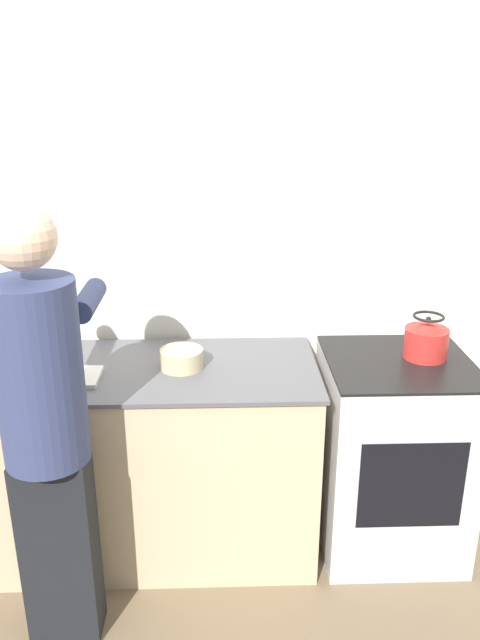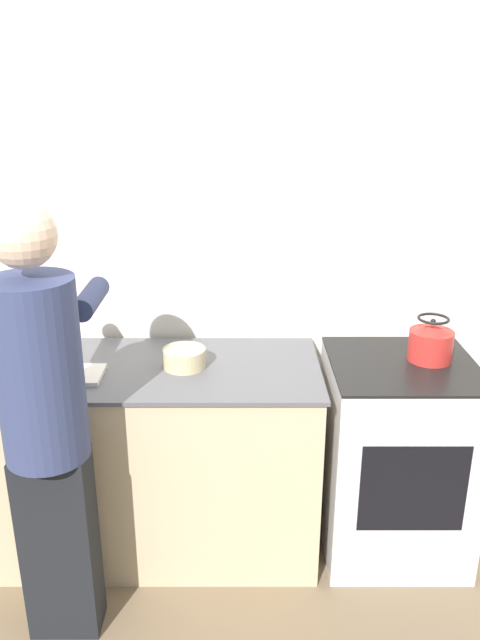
# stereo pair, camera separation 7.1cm
# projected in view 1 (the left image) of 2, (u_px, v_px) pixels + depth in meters

# --- Properties ---
(ground_plane) EXTENTS (12.00, 12.00, 0.00)m
(ground_plane) POSITION_uv_depth(u_px,v_px,m) (199.00, 588.00, 2.69)
(ground_plane) COLOR #7A664C
(wall_back) EXTENTS (8.00, 0.05, 2.60)m
(wall_back) POSITION_uv_depth(u_px,v_px,m) (197.00, 254.00, 2.90)
(wall_back) COLOR silver
(wall_back) RESTS_ON ground_plane
(counter) EXTENTS (1.72, 0.66, 0.90)m
(counter) POSITION_uv_depth(u_px,v_px,m) (124.00, 459.00, 2.82)
(counter) COLOR #C6B28E
(counter) RESTS_ON ground_plane
(oven) EXTENTS (0.63, 0.62, 0.92)m
(oven) POSITION_uv_depth(u_px,v_px,m) (391.00, 453.00, 2.85)
(oven) COLOR silver
(oven) RESTS_ON ground_plane
(person) EXTENTS (0.34, 0.58, 1.70)m
(person) POSITION_uv_depth(u_px,v_px,m) (46.00, 420.00, 2.18)
(person) COLOR black
(person) RESTS_ON ground_plane
(cutting_board) EXTENTS (0.28, 0.19, 0.02)m
(cutting_board) POSITION_uv_depth(u_px,v_px,m) (66.00, 377.00, 2.57)
(cutting_board) COLOR silver
(cutting_board) RESTS_ON counter
(knife) EXTENTS (0.24, 0.11, 0.01)m
(knife) POSITION_uv_depth(u_px,v_px,m) (53.00, 377.00, 2.54)
(knife) COLOR silver
(knife) RESTS_ON cutting_board
(kettle) EXTENTS (0.19, 0.19, 0.20)m
(kettle) POSITION_uv_depth(u_px,v_px,m) (426.00, 340.00, 2.70)
(kettle) COLOR red
(kettle) RESTS_ON oven
(bowl_prep) EXTENTS (0.18, 0.18, 0.08)m
(bowl_prep) POSITION_uv_depth(u_px,v_px,m) (182.00, 359.00, 2.66)
(bowl_prep) COLOR #C6B789
(bowl_prep) RESTS_ON counter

